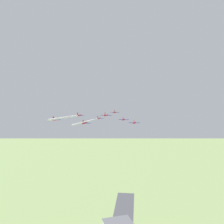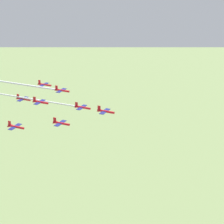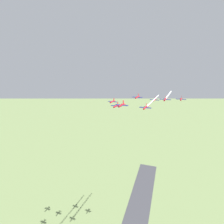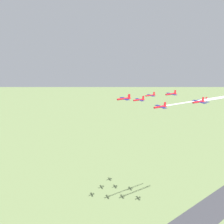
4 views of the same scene
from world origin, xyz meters
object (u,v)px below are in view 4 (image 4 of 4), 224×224
(jet_3, at_px, (199,102))
(jet_4, at_px, (171,94))
(jet_2, at_px, (139,100))
(jet_1, at_px, (160,107))
(jet_5, at_px, (151,95))
(jet_7, at_px, (203,101))
(jet_0, at_px, (124,99))

(jet_3, relative_size, jet_4, 1.00)
(jet_2, relative_size, jet_3, 1.00)
(jet_1, height_order, jet_3, jet_3)
(jet_4, xyz_separation_m, jet_5, (17.90, -9.41, -4.93))
(jet_7, bearing_deg, jet_2, 59.53)
(jet_2, xyz_separation_m, jet_5, (0.95, -19.92, -0.80))
(jet_7, bearing_deg, jet_4, 59.53)
(jet_0, xyz_separation_m, jet_4, (-15.99, -30.43, -0.71))
(jet_0, xyz_separation_m, jet_2, (0.95, -19.92, -4.84))
(jet_5, bearing_deg, jet_1, 150.46)
(jet_4, bearing_deg, jet_7, -120.47)
(jet_5, bearing_deg, jet_7, -150.46)
(jet_0, bearing_deg, jet_5, -59.53)
(jet_2, distance_m, jet_4, 20.37)
(jet_3, distance_m, jet_7, 20.33)
(jet_4, height_order, jet_7, jet_4)
(jet_7, bearing_deg, jet_1, 90.00)
(jet_1, distance_m, jet_7, 34.39)
(jet_2, distance_m, jet_7, 39.89)
(jet_0, distance_m, jet_3, 39.90)
(jet_0, relative_size, jet_4, 1.00)
(jet_1, relative_size, jet_4, 1.00)
(jet_3, distance_m, jet_4, 20.22)
(jet_2, bearing_deg, jet_4, -120.47)
(jet_3, bearing_deg, jet_0, 59.53)
(jet_1, relative_size, jet_7, 1.00)
(jet_2, xyz_separation_m, jet_7, (-33.89, -21.02, -0.06))
(jet_3, bearing_deg, jet_1, 59.53)
(jet_1, height_order, jet_5, jet_1)
(jet_0, bearing_deg, jet_1, -120.47)
(jet_5, bearing_deg, jet_0, 120.47)
(jet_5, xyz_separation_m, jet_7, (-34.85, -1.10, 0.74))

